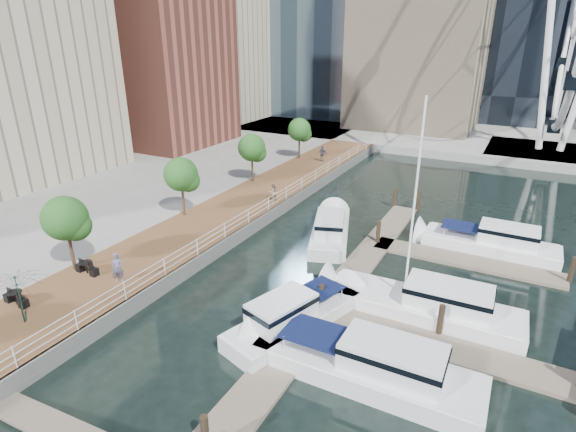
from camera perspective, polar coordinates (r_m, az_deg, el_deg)
The scene contains 15 objects.
ground at distance 20.98m, azimuth -13.62°, elevation -20.71°, with size 520.00×520.00×0.00m, color black.
boardwalk at distance 35.55m, azimuth -8.94°, elevation -0.75°, with size 6.00×60.00×1.00m, color brown.
seawall at distance 33.94m, azimuth -4.86°, elevation -1.67°, with size 0.25×60.00×1.00m, color #595954.
land_inland at distance 55.48m, azimuth -32.06°, elevation 4.39°, with size 48.00×90.00×1.00m, color gray.
land_far at distance 114.38m, azimuth 22.89°, elevation 13.39°, with size 200.00×114.00×1.00m, color gray.
pier at distance 64.52m, azimuth 30.13°, elevation 6.81°, with size 14.00×12.00×1.00m, color gray.
railing at distance 33.60m, azimuth -5.06°, elevation -0.04°, with size 0.10×60.00×1.05m, color white, non-canonical shape.
floating_docks at distance 25.16m, azimuth 16.74°, elevation -11.65°, with size 16.00×34.00×2.60m.
midrise_condos at distance 58.56m, azimuth -23.13°, elevation 19.64°, with size 19.00×67.00×28.00m.
street_trees at distance 35.03m, azimuth -13.44°, elevation 5.14°, with size 2.60×42.60×4.60m.
yacht_foreground at distance 21.33m, azimuth 9.46°, elevation -19.50°, with size 2.98×11.13×2.15m, color silver, non-canonical shape.
pedestrian_near at distance 27.23m, azimuth -20.81°, elevation -6.14°, with size 0.63×0.42×1.74m, color #555672.
pedestrian_mid at distance 37.93m, azimuth -1.96°, elevation 3.08°, with size 0.79×0.61×1.62m, color gray.
pedestrian_far at distance 50.51m, azimuth 4.37°, elevation 7.89°, with size 1.03×0.43×1.76m, color #373A45.
moored_yachts at distance 25.90m, azimuth 16.61°, elevation -11.89°, with size 22.17×30.23×11.50m.
Camera 1 is at (11.10, -11.03, 13.98)m, focal length 28.00 mm.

